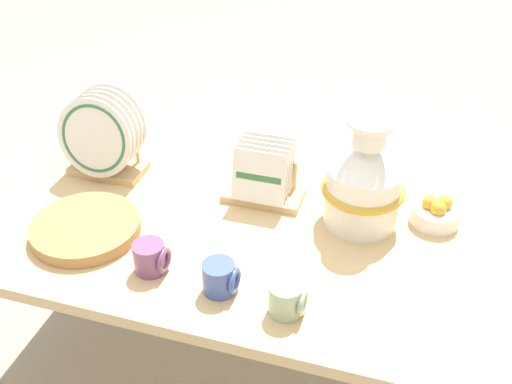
% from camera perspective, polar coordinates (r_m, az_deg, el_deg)
% --- Properties ---
extents(ground_plane, '(14.00, 14.00, 0.00)m').
position_cam_1_polar(ground_plane, '(2.10, 0.00, -16.80)').
color(ground_plane, gray).
extents(display_table, '(1.57, 0.84, 0.63)m').
position_cam_1_polar(display_table, '(1.69, 0.00, -4.77)').
color(display_table, tan).
rests_on(display_table, ground_plane).
extents(ceramic_vase, '(0.23, 0.23, 0.32)m').
position_cam_1_polar(ceramic_vase, '(1.62, 10.25, 0.97)').
color(ceramic_vase, white).
rests_on(ceramic_vase, display_table).
extents(dish_rack_round_plates, '(0.24, 0.16, 0.26)m').
position_cam_1_polar(dish_rack_round_plates, '(1.86, -14.41, 4.86)').
color(dish_rack_round_plates, tan).
rests_on(dish_rack_round_plates, display_table).
extents(dish_rack_square_plates, '(0.23, 0.14, 0.18)m').
position_cam_1_polar(dish_rack_square_plates, '(1.72, 0.74, 1.20)').
color(dish_rack_square_plates, tan).
rests_on(dish_rack_square_plates, display_table).
extents(wicker_charger_stack, '(0.29, 0.29, 0.04)m').
position_cam_1_polar(wicker_charger_stack, '(1.67, -15.91, -3.33)').
color(wicker_charger_stack, '#AD7F47').
rests_on(wicker_charger_stack, display_table).
extents(mug_cobalt_glaze, '(0.09, 0.08, 0.08)m').
position_cam_1_polar(mug_cobalt_glaze, '(1.43, -3.40, -8.17)').
color(mug_cobalt_glaze, '#42569E').
rests_on(mug_cobalt_glaze, display_table).
extents(mug_plum_glaze, '(0.09, 0.08, 0.08)m').
position_cam_1_polar(mug_plum_glaze, '(1.51, -9.96, -6.18)').
color(mug_plum_glaze, '#7A4770').
rests_on(mug_plum_glaze, display_table).
extents(mug_sage_glaze, '(0.09, 0.08, 0.08)m').
position_cam_1_polar(mug_sage_glaze, '(1.38, 3.01, -10.14)').
color(mug_sage_glaze, '#9EB28E').
rests_on(mug_sage_glaze, display_table).
extents(fruit_bowl, '(0.13, 0.13, 0.08)m').
position_cam_1_polar(fruit_bowl, '(1.71, 16.74, -1.90)').
color(fruit_bowl, white).
rests_on(fruit_bowl, display_table).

